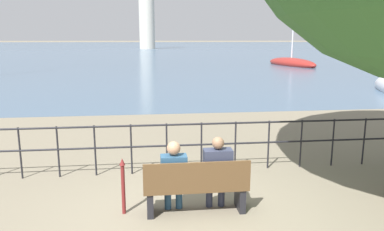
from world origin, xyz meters
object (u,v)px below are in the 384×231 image
Objects in this scene: seated_person_right at (217,170)px; harbor_lighthouse at (146,4)px; park_bench at (196,188)px; seated_person_left at (174,173)px; closed_umbrella at (123,183)px; sailboat_0 at (291,63)px.

harbor_lighthouse reaches higher than seated_person_right.
seated_person_right reaches higher than park_bench.
seated_person_left is 0.96× the size of seated_person_right.
harbor_lighthouse is at bearing 89.58° from closed_umbrella.
closed_umbrella is at bearing 176.42° from seated_person_left.
seated_person_right is (0.70, -0.00, 0.02)m from seated_person_left.
park_bench is at bearing -168.06° from seated_person_right.
seated_person_right is (0.35, 0.07, 0.25)m from park_bench.
harbor_lighthouse reaches higher than park_bench.
seated_person_right is 1.34× the size of closed_umbrella.
seated_person_left reaches higher than closed_umbrella.
park_bench is 1.40× the size of seated_person_left.
closed_umbrella is 35.52m from sailboat_0.
seated_person_right is 0.05× the size of harbor_lighthouse.
seated_person_left is 0.05× the size of harbor_lighthouse.
harbor_lighthouse is (0.73, 100.29, 11.46)m from closed_umbrella.
park_bench is at bearing -89.76° from harbor_lighthouse.
harbor_lighthouse reaches higher than sailboat_0.
seated_person_right is 100.98m from harbor_lighthouse.
seated_person_right is 1.51m from closed_umbrella.
seated_person_right reaches higher than seated_person_left.
sailboat_0 is at bearing 64.36° from closed_umbrella.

